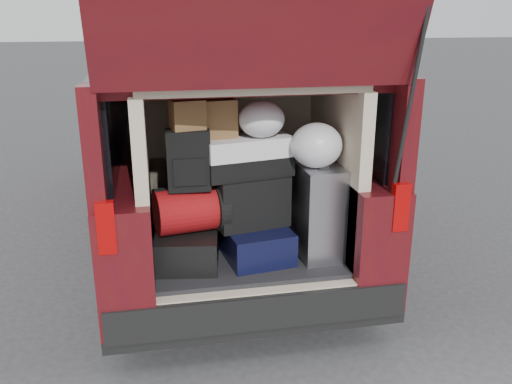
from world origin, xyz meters
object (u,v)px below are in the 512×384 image
Objects in this scene: navy_hardshell at (255,241)px; black_soft_case at (250,200)px; red_duffel at (191,210)px; backpack at (188,160)px; silver_roller at (317,211)px; black_hardshell at (188,245)px; twotone_duffel at (246,156)px.

black_soft_case reaches higher than navy_hardshell.
backpack reaches higher than red_duffel.
red_duffel is (-0.43, 0.00, 0.26)m from navy_hardshell.
navy_hardshell is at bearing 2.50° from backpack.
silver_roller is at bearing -0.64° from backpack.
black_hardshell reaches higher than navy_hardshell.
silver_roller is at bearing -12.68° from red_duffel.
black_hardshell is at bearing 175.81° from twotone_duffel.
red_duffel is (-0.85, 0.04, 0.05)m from silver_roller.
red_duffel is at bearing -35.18° from black_hardshell.
navy_hardshell is at bearing 4.94° from black_hardshell.
silver_roller is at bearing 4.35° from black_hardshell.
backpack is (0.02, -0.04, 0.60)m from black_hardshell.
black_hardshell is 1.17× the size of black_soft_case.
black_soft_case reaches higher than red_duffel.
red_duffel is 0.41m from black_soft_case.
navy_hardshell is 0.47m from silver_roller.
black_hardshell is 0.51m from black_soft_case.
navy_hardshell is 1.12× the size of red_duffel.
silver_roller is at bearing -22.18° from black_soft_case.
silver_roller is 1.65× the size of backpack.
backpack reaches higher than black_hardshell.
backpack is 0.67× the size of twotone_duffel.
silver_roller is 0.61m from twotone_duffel.
black_soft_case is at bearing 9.81° from backpack.
twotone_duffel is (-0.47, 0.12, 0.37)m from silver_roller.
black_hardshell is at bearing 172.04° from black_soft_case.
black_hardshell is 1.44× the size of backpack.
red_duffel is 0.79× the size of twotone_duffel.
red_duffel is at bearing 175.78° from black_soft_case.
red_duffel is at bearing 78.32° from backpack.
silver_roller is 0.85m from red_duffel.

